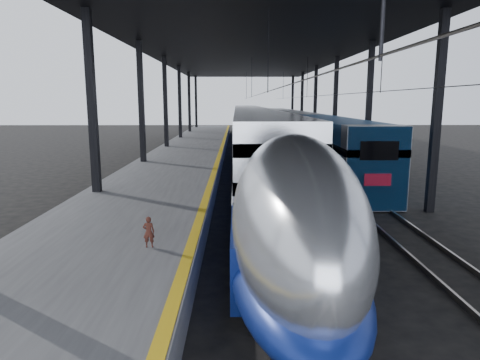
{
  "coord_description": "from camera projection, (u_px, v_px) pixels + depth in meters",
  "views": [
    {
      "loc": [
        0.6,
        -14.28,
        5.06
      ],
      "look_at": [
        0.75,
        2.36,
        2.0
      ],
      "focal_mm": 32.0,
      "sensor_mm": 36.0,
      "label": 1
    }
  ],
  "objects": [
    {
      "name": "child",
      "position": [
        149.0,
        232.0,
        12.02
      ],
      "size": [
        0.34,
        0.23,
        0.9
      ],
      "primitive_type": "imported",
      "rotation": [
        0.0,
        0.0,
        3.2
      ],
      "color": "#4A2118",
      "rests_on": "platform"
    },
    {
      "name": "tgv_train",
      "position": [
        252.0,
        136.0,
        37.31
      ],
      "size": [
        3.12,
        65.2,
        4.47
      ],
      "color": "silver",
      "rests_on": "ground"
    },
    {
      "name": "yellow_strip",
      "position": [
        220.0,
        153.0,
        34.44
      ],
      "size": [
        0.3,
        80.0,
        0.01
      ],
      "primitive_type": "cube",
      "color": "gold",
      "rests_on": "platform"
    },
    {
      "name": "platform",
      "position": [
        186.0,
        159.0,
        34.5
      ],
      "size": [
        6.0,
        80.0,
        1.0
      ],
      "primitive_type": "cube",
      "color": "#4C4C4F",
      "rests_on": "ground"
    },
    {
      "name": "rails",
      "position": [
        284.0,
        164.0,
        34.65
      ],
      "size": [
        6.52,
        80.0,
        0.16
      ],
      "color": "slate",
      "rests_on": "ground"
    },
    {
      "name": "second_train",
      "position": [
        295.0,
        130.0,
        46.12
      ],
      "size": [
        2.9,
        56.05,
        3.99
      ],
      "color": "navy",
      "rests_on": "ground"
    },
    {
      "name": "canopy",
      "position": [
        253.0,
        48.0,
        32.99
      ],
      "size": [
        18.0,
        75.0,
        9.47
      ],
      "color": "black",
      "rests_on": "ground"
    },
    {
      "name": "ground",
      "position": [
        219.0,
        248.0,
        14.96
      ],
      "size": [
        160.0,
        160.0,
        0.0
      ],
      "primitive_type": "plane",
      "color": "black",
      "rests_on": "ground"
    }
  ]
}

